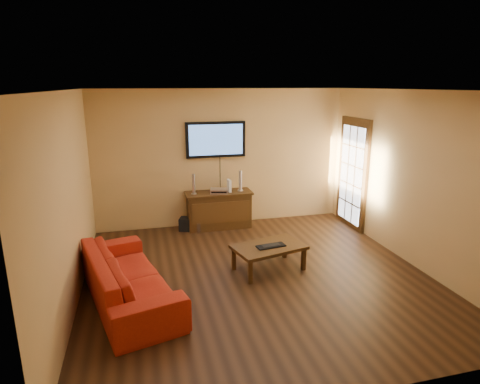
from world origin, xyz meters
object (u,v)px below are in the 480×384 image
object	(u,v)px
speaker_left	(194,185)
media_console	(219,210)
television	(216,140)
keyboard	(271,246)
sofa	(127,269)
subwoofer	(186,224)
speaker_right	(240,182)
bottle	(198,228)
av_receiver	(219,191)
game_console	(229,186)
coffee_table	(269,249)

from	to	relation	value
speaker_left	media_console	bearing A→B (deg)	2.44
television	keyboard	size ratio (longest dim) A/B	2.56
sofa	subwoofer	xyz separation A→B (m)	(1.06, 2.46, -0.32)
speaker_right	bottle	size ratio (longest dim) A/B	1.80
media_console	television	world-z (taller)	television
media_console	sofa	distance (m)	3.00
sofa	subwoofer	size ratio (longest dim) A/B	9.11
media_console	av_receiver	world-z (taller)	av_receiver
game_console	subwoofer	distance (m)	1.13
media_console	sofa	world-z (taller)	sofa
av_receiver	coffee_table	bearing A→B (deg)	-65.08
speaker_left	subwoofer	bearing A→B (deg)	173.70
sofa	keyboard	distance (m)	2.12
media_console	game_console	distance (m)	0.52
bottle	keyboard	distance (m)	2.09
speaker_left	subwoofer	size ratio (longest dim) A/B	1.59
media_console	bottle	world-z (taller)	media_console
game_console	sofa	bearing A→B (deg)	-130.66
game_console	keyboard	distance (m)	2.16
speaker_left	speaker_right	world-z (taller)	speaker_right
speaker_left	game_console	bearing A→B (deg)	1.20
game_console	speaker_left	bearing A→B (deg)	178.71
television	bottle	world-z (taller)	television
media_console	subwoofer	world-z (taller)	media_console
television	speaker_right	distance (m)	0.95
speaker_right	subwoofer	distance (m)	1.35
media_console	subwoofer	xyz separation A→B (m)	(-0.66, -0.00, -0.24)
game_console	media_console	bearing A→B (deg)	175.84
media_console	keyboard	distance (m)	2.14
bottle	keyboard	xyz separation A→B (m)	(0.83, -1.89, 0.30)
speaker_left	television	bearing A→B (deg)	25.18
game_console	bottle	bearing A→B (deg)	-164.69
keyboard	bottle	bearing A→B (deg)	113.68
av_receiver	game_console	size ratio (longest dim) A/B	1.42
television	speaker_left	size ratio (longest dim) A/B	2.99
speaker_left	bottle	distance (m)	0.83
sofa	av_receiver	xyz separation A→B (m)	(1.72, 2.41, 0.32)
media_console	game_console	size ratio (longest dim) A/B	5.42
television	keyboard	bearing A→B (deg)	-80.77
media_console	keyboard	world-z (taller)	media_console
sofa	game_console	bearing A→B (deg)	-52.75
television	speaker_right	world-z (taller)	television
subwoofer	television	bearing A→B (deg)	36.92
television	coffee_table	world-z (taller)	television
coffee_table	keyboard	bearing A→B (deg)	-68.92
coffee_table	av_receiver	world-z (taller)	av_receiver
sofa	game_console	size ratio (longest dim) A/B	9.33
coffee_table	television	bearing A→B (deg)	98.99
coffee_table	speaker_left	xyz separation A→B (m)	(-0.85, 2.05, 0.56)
media_console	bottle	size ratio (longest dim) A/B	5.76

